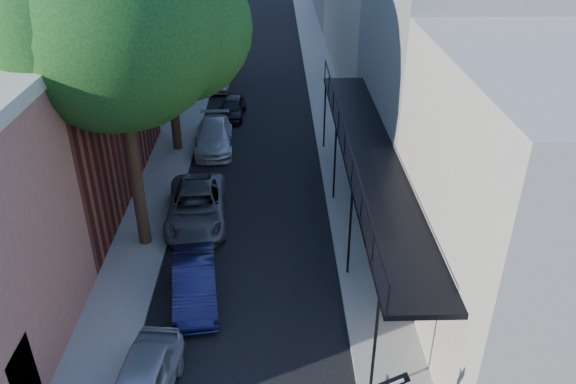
{
  "coord_description": "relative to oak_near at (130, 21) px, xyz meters",
  "views": [
    {
      "loc": [
        0.96,
        -6.95,
        11.65
      ],
      "look_at": [
        1.33,
        8.74,
        2.8
      ],
      "focal_mm": 35.0,
      "sensor_mm": 36.0,
      "label": 1
    }
  ],
  "objects": [
    {
      "name": "road_surface",
      "position": [
        3.37,
        19.74,
        -7.87
      ],
      "size": [
        6.0,
        64.0,
        0.01
      ],
      "primitive_type": "cube",
      "color": "black",
      "rests_on": "ground"
    },
    {
      "name": "sidewalk_left",
      "position": [
        -0.63,
        19.74,
        -7.82
      ],
      "size": [
        2.0,
        64.0,
        0.12
      ],
      "primitive_type": "cube",
      "color": "gray",
      "rests_on": "ground"
    },
    {
      "name": "sidewalk_right",
      "position": [
        7.37,
        19.74,
        -7.82
      ],
      "size": [
        2.0,
        64.0,
        0.12
      ],
      "primitive_type": "cube",
      "color": "gray",
      "rests_on": "ground"
    },
    {
      "name": "buildings_left",
      "position": [
        -5.93,
        18.5,
        -2.94
      ],
      "size": [
        10.1,
        59.1,
        12.0
      ],
      "color": "tan",
      "rests_on": "ground"
    },
    {
      "name": "buildings_right",
      "position": [
        12.36,
        19.23,
        -3.45
      ],
      "size": [
        9.8,
        55.0,
        10.0
      ],
      "color": "#B6AA96",
      "rests_on": "ground"
    },
    {
      "name": "oak_near",
      "position": [
        0.0,
        0.0,
        0.0
      ],
      "size": [
        7.48,
        6.8,
        11.42
      ],
      "color": "#342214",
      "rests_on": "ground"
    },
    {
      "name": "parked_car_b",
      "position": [
        1.75,
        -3.33,
        -7.26
      ],
      "size": [
        1.79,
        3.9,
        1.24
      ],
      "primitive_type": "imported",
      "rotation": [
        0.0,
        0.0,
        0.13
      ],
      "color": "#14153F",
      "rests_on": "ground"
    },
    {
      "name": "parked_car_c",
      "position": [
        1.28,
        1.23,
        -7.22
      ],
      "size": [
        2.52,
        4.9,
        1.32
      ],
      "primitive_type": "imported",
      "rotation": [
        0.0,
        0.0,
        0.07
      ],
      "color": "#585960",
      "rests_on": "ground"
    },
    {
      "name": "parked_car_d",
      "position": [
        1.33,
        7.94,
        -7.25
      ],
      "size": [
        1.99,
        4.39,
        1.25
      ],
      "primitive_type": "imported",
      "rotation": [
        0.0,
        0.0,
        0.06
      ],
      "color": "silver",
      "rests_on": "ground"
    },
    {
      "name": "parked_car_e",
      "position": [
        1.95,
        12.02,
        -7.32
      ],
      "size": [
        1.48,
        3.32,
        1.11
      ],
      "primitive_type": "imported",
      "rotation": [
        0.0,
        0.0,
        -0.05
      ],
      "color": "black",
      "rests_on": "ground"
    },
    {
      "name": "parked_car_f",
      "position": [
        0.77,
        17.04,
        -7.24
      ],
      "size": [
        1.67,
        3.95,
        1.27
      ],
      "primitive_type": "imported",
      "rotation": [
        0.0,
        0.0,
        0.09
      ],
      "color": "slate",
      "rests_on": "ground"
    }
  ]
}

